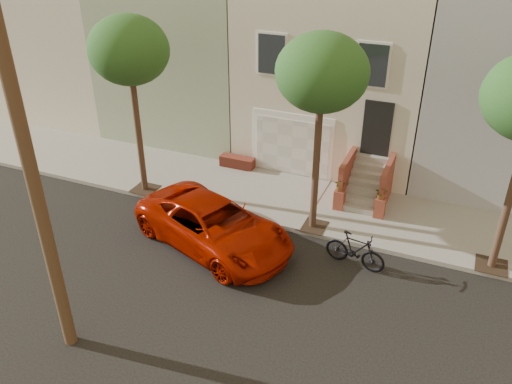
% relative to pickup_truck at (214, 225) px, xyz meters
% --- Properties ---
extents(ground, '(90.00, 90.00, 0.00)m').
position_rel_pickup_truck_xyz_m(ground, '(1.59, -1.86, -0.75)').
color(ground, black).
rests_on(ground, ground).
extents(sidewalk, '(40.00, 3.70, 0.15)m').
position_rel_pickup_truck_xyz_m(sidewalk, '(1.59, 3.49, -0.67)').
color(sidewalk, '#9A988C').
rests_on(sidewalk, ground).
extents(house_row, '(33.10, 11.70, 7.00)m').
position_rel_pickup_truck_xyz_m(house_row, '(1.59, 9.33, 2.90)').
color(house_row, '#BBB49F').
rests_on(house_row, sidewalk).
extents(tree_left, '(2.70, 2.57, 6.30)m').
position_rel_pickup_truck_xyz_m(tree_left, '(-3.91, 2.04, 4.51)').
color(tree_left, '#2D2116').
rests_on(tree_left, sidewalk).
extents(tree_mid, '(2.70, 2.57, 6.30)m').
position_rel_pickup_truck_xyz_m(tree_mid, '(2.59, 2.04, 4.51)').
color(tree_mid, '#2D2116').
rests_on(tree_mid, sidewalk).
extents(pickup_truck, '(5.91, 4.17, 1.50)m').
position_rel_pickup_truck_xyz_m(pickup_truck, '(0.00, 0.00, 0.00)').
color(pickup_truck, '#9F1200').
rests_on(pickup_truck, ground).
extents(motorcycle, '(1.91, 0.81, 1.11)m').
position_rel_pickup_truck_xyz_m(motorcycle, '(4.31, 0.67, -0.19)').
color(motorcycle, black).
rests_on(motorcycle, ground).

